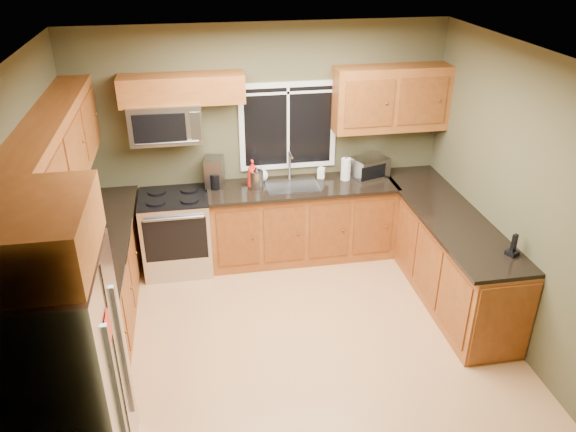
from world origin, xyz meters
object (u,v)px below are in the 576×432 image
object	(u,v)px
microwave	(166,122)
cordless_phone	(513,249)
kettle	(257,179)
coffee_maker	(215,173)
soap_bottle_a	(253,174)
toaster_oven	(370,167)
soap_bottle_b	(321,171)
range	(177,232)
refrigerator	(63,385)
paper_towel_roll	(346,169)
soap_bottle_c	(262,173)

from	to	relation	value
microwave	cordless_phone	world-z (taller)	microwave
kettle	cordless_phone	xyz separation A→B (m)	(2.09, -1.82, -0.06)
coffee_maker	soap_bottle_a	size ratio (longest dim) A/B	1.03
toaster_oven	soap_bottle_b	world-z (taller)	toaster_oven
range	soap_bottle_a	size ratio (longest dim) A/B	2.87
refrigerator	kettle	world-z (taller)	refrigerator
refrigerator	toaster_oven	xyz separation A→B (m)	(2.98, 2.87, 0.16)
microwave	paper_towel_roll	world-z (taller)	microwave
paper_towel_roll	soap_bottle_b	size ratio (longest dim) A/B	1.57
microwave	paper_towel_roll	bearing A→B (deg)	-1.42
soap_bottle_c	cordless_phone	xyz separation A→B (m)	(2.00, -2.05, -0.03)
toaster_oven	kettle	size ratio (longest dim) A/B	1.76
soap_bottle_a	cordless_phone	bearing A→B (deg)	-41.37
kettle	soap_bottle_c	distance (m)	0.25
kettle	paper_towel_roll	xyz separation A→B (m)	(1.05, 0.09, 0.01)
refrigerator	soap_bottle_c	xyz separation A→B (m)	(1.72, 3.00, 0.13)
kettle	cordless_phone	world-z (taller)	kettle
kettle	paper_towel_roll	world-z (taller)	paper_towel_roll
paper_towel_roll	kettle	bearing A→B (deg)	-175.34
paper_towel_roll	cordless_phone	world-z (taller)	paper_towel_roll
soap_bottle_a	cordless_phone	xyz separation A→B (m)	(2.13, -1.88, -0.10)
coffee_maker	kettle	world-z (taller)	coffee_maker
coffee_maker	paper_towel_roll	world-z (taller)	coffee_maker
toaster_oven	soap_bottle_c	xyz separation A→B (m)	(-1.26, 0.13, -0.03)
range	soap_bottle_c	distance (m)	1.19
kettle	paper_towel_roll	size ratio (longest dim) A/B	0.92
cordless_phone	toaster_oven	bearing A→B (deg)	111.09
toaster_oven	microwave	bearing A→B (deg)	179.17
toaster_oven	cordless_phone	distance (m)	2.06
range	kettle	distance (m)	1.11
microwave	soap_bottle_b	xyz separation A→B (m)	(1.72, 0.04, -0.70)
refrigerator	soap_bottle_c	bearing A→B (deg)	60.20
refrigerator	soap_bottle_a	bearing A→B (deg)	60.62
range	kettle	bearing A→B (deg)	0.06
coffee_maker	soap_bottle_c	xyz separation A→B (m)	(0.55, 0.06, -0.07)
microwave	soap_bottle_a	size ratio (longest dim) A/B	2.33
soap_bottle_b	cordless_phone	distance (m)	2.39
range	cordless_phone	bearing A→B (deg)	-31.03
microwave	paper_towel_roll	size ratio (longest dim) A/B	2.65
soap_bottle_b	soap_bottle_c	xyz separation A→B (m)	(-0.69, 0.05, -0.00)
soap_bottle_c	cordless_phone	distance (m)	2.87
microwave	kettle	bearing A→B (deg)	-8.18
refrigerator	soap_bottle_c	distance (m)	3.46
kettle	toaster_oven	bearing A→B (deg)	4.34
kettle	soap_bottle_c	xyz separation A→B (m)	(0.09, 0.23, -0.03)
soap_bottle_b	coffee_maker	bearing A→B (deg)	-179.49
coffee_maker	microwave	bearing A→B (deg)	-176.22
microwave	kettle	xyz separation A→B (m)	(0.94, -0.14, -0.67)
toaster_oven	kettle	world-z (taller)	kettle
refrigerator	soap_bottle_b	bearing A→B (deg)	50.71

